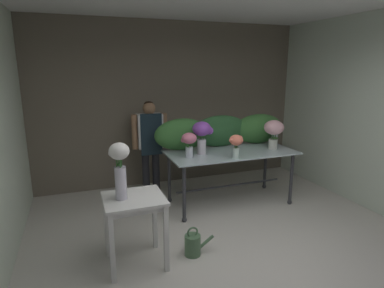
# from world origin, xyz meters

# --- Properties ---
(ground_plane) EXTENTS (7.14, 7.14, 0.00)m
(ground_plane) POSITION_xyz_m (0.00, 1.62, 0.00)
(ground_plane) COLOR beige
(wall_back) EXTENTS (4.88, 0.12, 2.84)m
(wall_back) POSITION_xyz_m (0.00, 3.25, 1.42)
(wall_back) COLOR #706656
(wall_back) RESTS_ON ground
(wall_right) EXTENTS (0.12, 3.37, 2.84)m
(wall_right) POSITION_xyz_m (2.44, 1.62, 1.42)
(wall_right) COLOR silver
(wall_right) RESTS_ON ground
(display_table_glass) EXTENTS (1.92, 0.92, 0.84)m
(display_table_glass) POSITION_xyz_m (0.52, 1.89, 0.71)
(display_table_glass) COLOR silver
(display_table_glass) RESTS_ON ground
(side_table_white) EXTENTS (0.62, 0.57, 0.76)m
(side_table_white) POSITION_xyz_m (-1.14, 0.80, 0.65)
(side_table_white) COLOR white
(side_table_white) RESTS_ON ground
(florist) EXTENTS (0.58, 0.24, 1.54)m
(florist) POSITION_xyz_m (-0.53, 2.68, 0.95)
(florist) COLOR #232328
(florist) RESTS_ON ground
(foliage_backdrop) EXTENTS (2.21, 0.32, 0.50)m
(foliage_backdrop) POSITION_xyz_m (0.54, 2.23, 1.08)
(foliage_backdrop) COLOR #387033
(foliage_backdrop) RESTS_ON display_table_glass
(vase_coral_tulips) EXTENTS (0.21, 0.19, 0.34)m
(vase_coral_tulips) POSITION_xyz_m (0.41, 1.52, 1.05)
(vase_coral_tulips) COLOR silver
(vase_coral_tulips) RESTS_ON display_table_glass
(vase_violet_ranunculus) EXTENTS (0.31, 0.27, 0.48)m
(vase_violet_ranunculus) POSITION_xyz_m (0.06, 1.90, 1.14)
(vase_violet_ranunculus) COLOR silver
(vase_violet_ranunculus) RESTS_ON display_table_glass
(vase_fuchsia_snapdragons) EXTENTS (0.26, 0.22, 0.40)m
(vase_fuchsia_snapdragons) POSITION_xyz_m (1.38, 2.03, 1.09)
(vase_fuchsia_snapdragons) COLOR silver
(vase_fuchsia_snapdragons) RESTS_ON display_table_glass
(vase_blush_lilies) EXTENTS (0.32, 0.30, 0.45)m
(vase_blush_lilies) POSITION_xyz_m (1.21, 1.80, 1.13)
(vase_blush_lilies) COLOR silver
(vase_blush_lilies) RESTS_ON display_table_glass
(vase_rosy_freesia) EXTENTS (0.22, 0.21, 0.35)m
(vase_rosy_freesia) POSITION_xyz_m (-0.18, 1.79, 1.06)
(vase_rosy_freesia) COLOR silver
(vase_rosy_freesia) RESTS_ON display_table_glass
(vase_white_roses_tall) EXTENTS (0.21, 0.20, 0.59)m
(vase_white_roses_tall) POSITION_xyz_m (-1.26, 0.80, 1.11)
(vase_white_roses_tall) COLOR silver
(vase_white_roses_tall) RESTS_ON side_table_white
(watering_can) EXTENTS (0.35, 0.18, 0.34)m
(watering_can) POSITION_xyz_m (-0.51, 0.74, 0.13)
(watering_can) COLOR #4C704C
(watering_can) RESTS_ON ground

